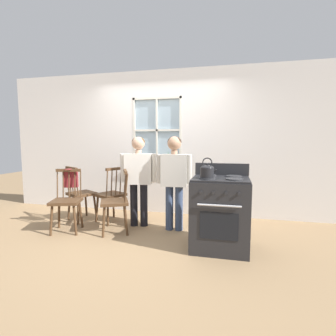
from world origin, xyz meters
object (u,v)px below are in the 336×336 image
at_px(person_teen_center, 174,174).
at_px(potted_plant, 168,160).
at_px(chair_by_window, 67,202).
at_px(chair_near_wall, 111,195).
at_px(stove, 220,212).
at_px(handbag, 70,179).
at_px(person_elderly_left, 139,172).
at_px(kettle, 207,171).
at_px(chair_center_cluster, 116,203).
at_px(chair_near_stove, 81,194).

xyz_separation_m(person_teen_center, potted_plant, (-0.31, 0.86, 0.15)).
distance_m(chair_by_window, chair_near_wall, 0.75).
bearing_deg(stove, potted_plant, 126.27).
bearing_deg(handbag, person_elderly_left, 14.68).
height_order(kettle, potted_plant, potted_plant).
bearing_deg(stove, chair_by_window, 177.30).
distance_m(potted_plant, handbag, 1.74).
relative_size(stove, kettle, 4.39).
distance_m(chair_near_wall, stove, 1.98).
xyz_separation_m(chair_near_wall, kettle, (1.69, -0.83, 0.56)).
xyz_separation_m(kettle, potted_plant, (-0.87, 1.54, 0.01)).
height_order(chair_center_cluster, stove, stove).
bearing_deg(person_elderly_left, chair_near_stove, 168.38).
relative_size(chair_near_wall, chair_near_stove, 1.00).
relative_size(chair_center_cluster, person_elderly_left, 0.66).
height_order(chair_by_window, chair_near_stove, same).
height_order(chair_center_cluster, person_elderly_left, person_elderly_left).
relative_size(chair_near_wall, potted_plant, 4.30).
xyz_separation_m(chair_by_window, person_teen_center, (1.59, 0.44, 0.43)).
bearing_deg(person_teen_center, potted_plant, 106.18).
bearing_deg(potted_plant, chair_near_wall, -139.35).
bearing_deg(chair_by_window, person_elderly_left, 10.00).
bearing_deg(chair_by_window, chair_center_cluster, -7.37).
bearing_deg(person_elderly_left, chair_by_window, -162.35).
distance_m(chair_near_stove, kettle, 2.45).
bearing_deg(kettle, chair_center_cluster, 165.21).
bearing_deg(person_teen_center, stove, -41.02).
height_order(person_teen_center, kettle, person_teen_center).
xyz_separation_m(chair_center_cluster, stove, (1.56, -0.24, 0.01)).
bearing_deg(stove, handbag, 172.00).
bearing_deg(chair_near_wall, kettle, 93.23).
relative_size(chair_near_wall, kettle, 3.86).
distance_m(chair_center_cluster, person_teen_center, 0.99).
relative_size(chair_center_cluster, stove, 0.88).
distance_m(person_teen_center, potted_plant, 0.93).
bearing_deg(chair_by_window, person_teen_center, -1.50).
bearing_deg(chair_center_cluster, potted_plant, 130.23).
height_order(chair_near_wall, stove, stove).
height_order(chair_near_stove, potted_plant, potted_plant).
bearing_deg(chair_near_wall, handbag, -25.70).
relative_size(person_elderly_left, potted_plant, 6.55).
xyz_separation_m(chair_by_window, stove, (2.31, -0.11, 0.01)).
bearing_deg(chair_center_cluster, person_elderly_left, 122.54).
height_order(stove, potted_plant, potted_plant).
height_order(chair_near_wall, chair_center_cluster, same).
distance_m(chair_by_window, stove, 2.32).
bearing_deg(potted_plant, handbag, -141.49).
xyz_separation_m(person_teen_center, kettle, (0.56, -0.68, 0.14)).
height_order(person_teen_center, potted_plant, person_teen_center).
height_order(chair_by_window, chair_center_cluster, same).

